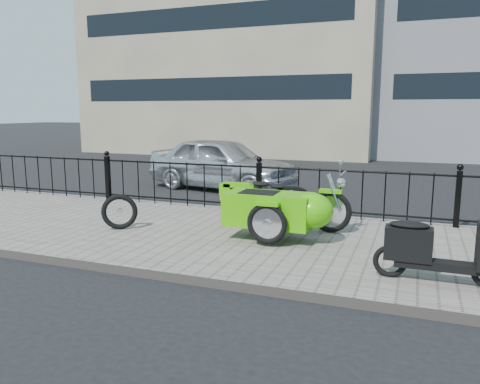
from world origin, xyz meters
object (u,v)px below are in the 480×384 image
at_px(spare_tire, 119,212).
at_px(sedan_car, 222,163).
at_px(motorcycle_sidecar, 282,208).
at_px(scooter, 430,250).

relative_size(spare_tire, sedan_car, 0.15).
xyz_separation_m(motorcycle_sidecar, scooter, (2.08, -1.19, -0.10)).
bearing_deg(spare_tire, scooter, -9.28).
height_order(scooter, spare_tire, scooter).
distance_m(scooter, spare_tire, 4.80).
relative_size(motorcycle_sidecar, spare_tire, 3.87).
xyz_separation_m(scooter, spare_tire, (-4.74, 0.77, -0.09)).
bearing_deg(scooter, motorcycle_sidecar, 150.14).
height_order(scooter, sedan_car, sedan_car).
distance_m(scooter, sedan_car, 7.61).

